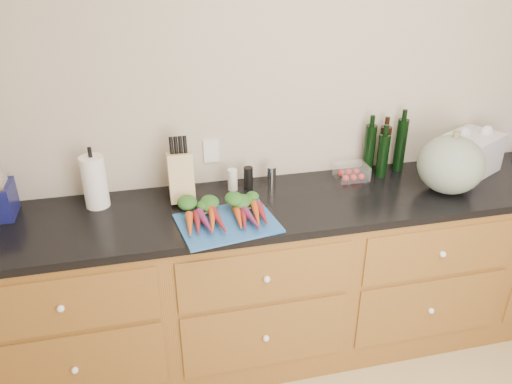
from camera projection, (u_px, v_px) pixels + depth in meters
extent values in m
cube|color=#BDB19D|center=(320.00, 108.00, 2.67)|extent=(4.10, 0.05, 2.60)
cube|color=brown|center=(330.00, 273.00, 2.78)|extent=(3.60, 0.60, 0.90)
cube|color=brown|center=(61.00, 306.00, 2.12)|extent=(0.82, 0.01, 0.28)
sphere|color=white|center=(61.00, 309.00, 2.11)|extent=(0.03, 0.03, 0.03)
cube|color=brown|center=(75.00, 368.00, 2.29)|extent=(0.82, 0.01, 0.38)
sphere|color=white|center=(75.00, 370.00, 2.27)|extent=(0.03, 0.03, 0.03)
cube|color=brown|center=(266.00, 277.00, 2.30)|extent=(0.82, 0.01, 0.28)
sphere|color=white|center=(267.00, 279.00, 2.29)|extent=(0.03, 0.03, 0.03)
cube|color=brown|center=(265.00, 336.00, 2.47)|extent=(0.82, 0.01, 0.38)
sphere|color=white|center=(266.00, 338.00, 2.45)|extent=(0.03, 0.03, 0.03)
cube|color=brown|center=(441.00, 252.00, 2.48)|extent=(0.82, 0.01, 0.28)
sphere|color=white|center=(443.00, 254.00, 2.47)|extent=(0.03, 0.03, 0.03)
cube|color=brown|center=(430.00, 309.00, 2.65)|extent=(0.82, 0.01, 0.38)
sphere|color=white|center=(431.00, 311.00, 2.63)|extent=(0.03, 0.03, 0.03)
cube|color=black|center=(337.00, 198.00, 2.57)|extent=(3.64, 0.62, 0.04)
cube|color=#2359A1|center=(227.00, 223.00, 2.30)|extent=(0.49, 0.40, 0.01)
cone|color=#C64B17|center=(190.00, 225.00, 2.23)|extent=(0.04, 0.20, 0.04)
cone|color=maroon|center=(197.00, 224.00, 2.24)|extent=(0.04, 0.20, 0.04)
cone|color=#6C2149|center=(204.00, 223.00, 2.24)|extent=(0.04, 0.20, 0.04)
cone|color=#C64B17|center=(211.00, 222.00, 2.25)|extent=(0.04, 0.20, 0.04)
cone|color=maroon|center=(218.00, 221.00, 2.26)|extent=(0.04, 0.20, 0.04)
ellipsoid|color=#1C561E|center=(200.00, 206.00, 2.37)|extent=(0.20, 0.12, 0.06)
cone|color=#C64B17|center=(238.00, 219.00, 2.28)|extent=(0.04, 0.20, 0.04)
cone|color=maroon|center=(244.00, 218.00, 2.28)|extent=(0.04, 0.20, 0.04)
cone|color=#6C2149|center=(251.00, 218.00, 2.29)|extent=(0.04, 0.20, 0.04)
cone|color=#C64B17|center=(258.00, 217.00, 2.29)|extent=(0.04, 0.20, 0.04)
cone|color=maroon|center=(264.00, 216.00, 2.30)|extent=(0.04, 0.20, 0.04)
ellipsoid|color=#1C561E|center=(245.00, 201.00, 2.41)|extent=(0.20, 0.12, 0.06)
ellipsoid|color=slate|center=(451.00, 165.00, 2.53)|extent=(0.33, 0.33, 0.30)
cylinder|color=white|center=(95.00, 182.00, 2.40)|extent=(0.12, 0.12, 0.26)
cube|color=tan|center=(181.00, 177.00, 2.47)|extent=(0.12, 0.12, 0.24)
cylinder|color=silver|center=(233.00, 180.00, 2.58)|extent=(0.05, 0.05, 0.11)
cylinder|color=black|center=(248.00, 178.00, 2.60)|extent=(0.05, 0.05, 0.12)
cylinder|color=silver|center=(271.00, 176.00, 2.63)|extent=(0.05, 0.05, 0.11)
cube|color=white|center=(352.00, 172.00, 2.72)|extent=(0.17, 0.13, 0.08)
cylinder|color=black|center=(369.00, 150.00, 2.74)|extent=(0.06, 0.06, 0.28)
cylinder|color=black|center=(384.00, 149.00, 2.77)|extent=(0.06, 0.06, 0.26)
cylinder|color=black|center=(400.00, 145.00, 2.77)|extent=(0.06, 0.06, 0.30)
cylinder|color=black|center=(383.00, 156.00, 2.71)|extent=(0.06, 0.06, 0.24)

